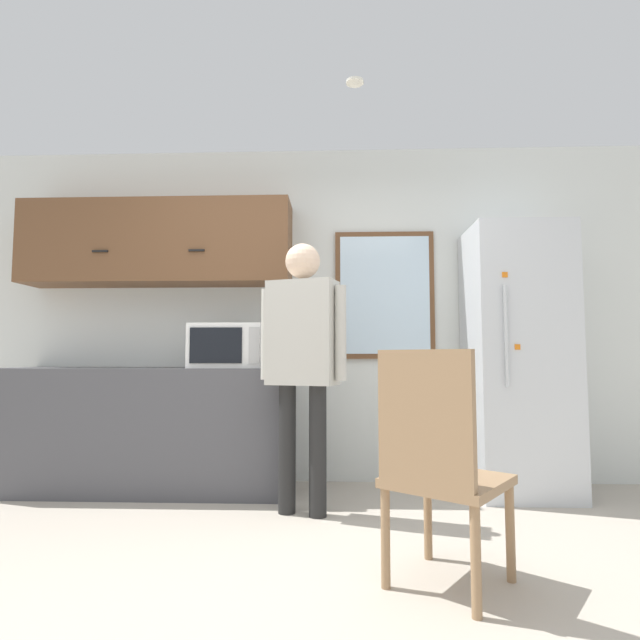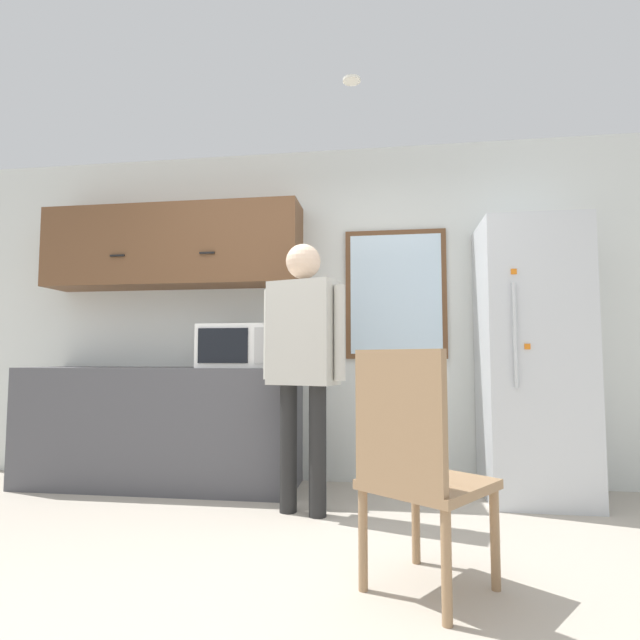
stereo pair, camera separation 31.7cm
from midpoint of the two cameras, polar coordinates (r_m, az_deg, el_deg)
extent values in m
plane|color=#B2A899|center=(2.35, -4.52, -28.90)|extent=(16.00, 16.00, 0.00)
cube|color=silver|center=(4.09, 1.53, 0.90)|extent=(6.00, 0.06, 2.70)
cube|color=#4C4C51|center=(4.07, -15.60, -11.61)|extent=(2.11, 0.63, 0.90)
cube|color=brown|center=(4.25, -14.48, 8.07)|extent=(2.11, 0.36, 0.65)
cube|color=black|center=(4.22, -20.20, 6.95)|extent=(0.12, 0.01, 0.01)
cube|color=black|center=(3.93, -10.55, 7.58)|extent=(0.12, 0.01, 0.01)
cube|color=white|center=(3.75, -7.06, -2.99)|extent=(0.52, 0.37, 0.32)
cube|color=black|center=(3.58, -8.59, -2.91)|extent=(0.37, 0.01, 0.25)
cube|color=#B2B2B2|center=(3.51, -4.39, -2.92)|extent=(0.07, 0.01, 0.26)
cylinder|color=black|center=(3.29, -0.79, -14.39)|extent=(0.11, 0.11, 0.80)
cylinder|color=black|center=(3.20, 2.65, -14.66)|extent=(0.11, 0.11, 0.80)
cube|color=beige|center=(3.20, 0.89, -1.45)|extent=(0.48, 0.34, 0.66)
sphere|color=beige|center=(3.25, 0.88, 6.73)|extent=(0.23, 0.23, 0.23)
cylinder|color=beige|center=(3.31, -3.14, -1.64)|extent=(0.07, 0.07, 0.59)
cylinder|color=beige|center=(3.10, 5.20, -1.44)|extent=(0.07, 0.07, 0.59)
cube|color=silver|center=(3.87, 25.26, -4.05)|extent=(0.68, 0.63, 1.94)
cylinder|color=silver|center=(3.50, 23.86, -1.56)|extent=(0.02, 0.02, 0.68)
cube|color=orange|center=(3.55, 23.71, 5.12)|extent=(0.04, 0.01, 0.04)
cube|color=orange|center=(3.53, 25.04, -2.76)|extent=(0.04, 0.01, 0.04)
cube|color=#997551|center=(2.32, 16.32, -17.60)|extent=(0.64, 0.64, 0.04)
cylinder|color=#997551|center=(2.47, 23.17, -22.08)|extent=(0.04, 0.04, 0.42)
cylinder|color=#997551|center=(2.64, 14.54, -21.11)|extent=(0.04, 0.04, 0.42)
cylinder|color=#997551|center=(2.13, 18.88, -25.21)|extent=(0.04, 0.04, 0.42)
cylinder|color=#997551|center=(2.32, 9.20, -23.58)|extent=(0.04, 0.04, 0.42)
cube|color=#997551|center=(2.09, 13.39, -10.88)|extent=(0.36, 0.28, 0.55)
cube|color=brown|center=(4.04, 10.87, 2.94)|extent=(0.80, 0.04, 1.03)
cube|color=silver|center=(4.02, 10.89, 2.98)|extent=(0.72, 0.01, 0.95)
cylinder|color=white|center=(3.41, 6.59, 25.64)|extent=(0.11, 0.11, 0.01)
camera|label=1|loc=(0.16, -87.14, -0.22)|focal=28.00mm
camera|label=2|loc=(0.16, 92.86, 0.22)|focal=28.00mm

